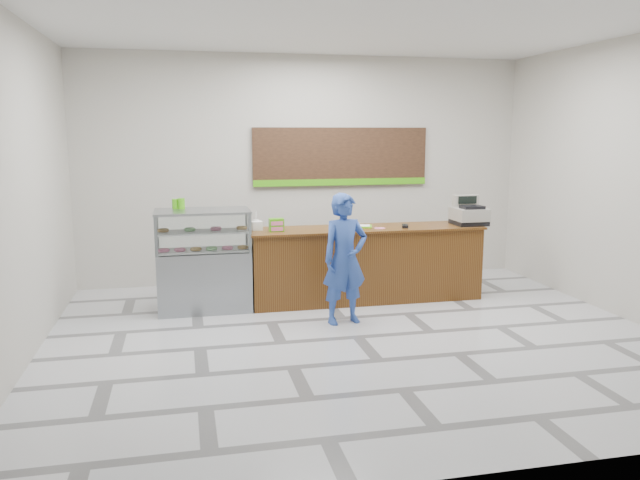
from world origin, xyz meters
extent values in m
plane|color=silver|center=(0.00, 0.00, 0.00)|extent=(7.00, 7.00, 0.00)
plane|color=beige|center=(0.00, 3.00, 1.75)|extent=(7.00, 0.00, 7.00)
plane|color=silver|center=(0.00, 0.00, 3.50)|extent=(7.00, 7.00, 0.00)
cube|color=#5D3814|center=(0.55, 1.55, 0.50)|extent=(3.20, 0.70, 1.00)
cube|color=#5D3814|center=(0.55, 1.55, 1.01)|extent=(3.26, 0.76, 0.03)
cube|color=gray|center=(-1.67, 1.55, 0.40)|extent=(1.20, 0.70, 0.80)
cube|color=white|center=(-1.67, 1.55, 1.05)|extent=(1.20, 0.70, 0.50)
cube|color=gray|center=(-1.67, 1.55, 1.31)|extent=(1.22, 0.72, 0.03)
cube|color=silver|center=(-1.67, 1.55, 0.82)|extent=(1.14, 0.64, 0.02)
cube|color=silver|center=(-1.67, 1.55, 1.06)|extent=(1.14, 0.64, 0.02)
torus|color=pink|center=(-2.17, 1.45, 0.85)|extent=(0.15, 0.15, 0.05)
torus|color=pink|center=(-1.97, 1.45, 0.85)|extent=(0.15, 0.15, 0.05)
torus|color=#B7853A|center=(-1.77, 1.45, 0.85)|extent=(0.15, 0.15, 0.05)
torus|color=#82D777|center=(-1.57, 1.45, 0.85)|extent=(0.15, 0.15, 0.05)
torus|color=pink|center=(-1.37, 1.45, 0.85)|extent=(0.15, 0.15, 0.05)
torus|color=#B7853A|center=(-1.17, 1.45, 0.85)|extent=(0.15, 0.15, 0.05)
torus|color=#B7853A|center=(-2.17, 1.60, 1.09)|extent=(0.15, 0.15, 0.05)
torus|color=#82D777|center=(-1.84, 1.60, 1.09)|extent=(0.15, 0.15, 0.05)
torus|color=pink|center=(-1.50, 1.60, 1.09)|extent=(0.15, 0.15, 0.05)
torus|color=#B7853A|center=(-1.17, 1.60, 1.09)|extent=(0.15, 0.15, 0.05)
cube|color=black|center=(0.55, 2.96, 1.95)|extent=(2.80, 0.05, 0.90)
cube|color=#47AF10|center=(0.55, 2.93, 1.55)|extent=(2.80, 0.02, 0.10)
cube|color=black|center=(2.05, 1.48, 1.06)|extent=(0.43, 0.43, 0.06)
cube|color=gray|center=(2.05, 1.48, 1.18)|extent=(0.44, 0.46, 0.17)
cube|color=black|center=(2.05, 1.40, 1.29)|extent=(0.31, 0.22, 0.04)
cube|color=gray|center=(2.05, 1.61, 1.35)|extent=(0.37, 0.11, 0.17)
cube|color=black|center=(2.05, 1.55, 1.38)|extent=(0.28, 0.02, 0.11)
cube|color=black|center=(1.07, 1.41, 1.05)|extent=(0.13, 0.18, 0.04)
cube|color=#60C711|center=(0.47, 1.62, 1.04)|extent=(0.41, 0.35, 0.02)
cube|color=white|center=(0.49, 1.62, 1.05)|extent=(0.30, 0.25, 0.00)
cube|color=white|center=(-0.95, 1.64, 1.09)|extent=(0.14, 0.14, 0.12)
cylinder|color=silver|center=(-0.95, 1.75, 1.09)|extent=(0.08, 0.08, 0.12)
cube|color=#47AF10|center=(-0.71, 1.47, 1.12)|extent=(0.19, 0.13, 0.17)
cylinder|color=pink|center=(0.71, 1.43, 1.03)|extent=(0.15, 0.15, 0.00)
cylinder|color=#47AF10|center=(-1.93, 1.75, 1.40)|extent=(0.09, 0.09, 0.14)
cylinder|color=#47AF10|center=(-2.01, 1.78, 1.39)|extent=(0.08, 0.08, 0.13)
imported|color=#2B4AA0|center=(-0.01, 0.59, 0.80)|extent=(0.65, 0.49, 1.61)
camera|label=1|loc=(-1.91, -6.62, 2.32)|focal=35.00mm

